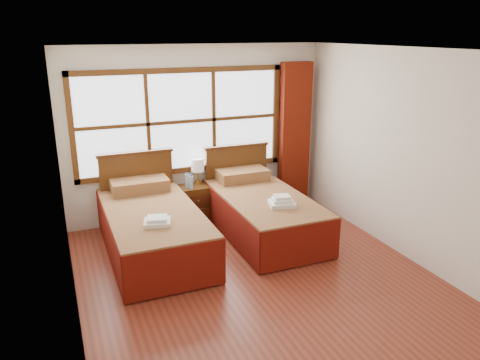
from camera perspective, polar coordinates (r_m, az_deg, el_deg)
name	(u,v)px	position (r m, az deg, el deg)	size (l,w,h in m)	color
floor	(258,279)	(5.62, 2.18, -11.93)	(4.50, 4.50, 0.00)	maroon
ceiling	(261,49)	(4.88, 2.55, 15.62)	(4.50, 4.50, 0.00)	white
wall_back	(197,133)	(7.14, -5.23, 5.73)	(4.00, 4.00, 0.00)	silver
wall_left	(65,197)	(4.67, -20.58, -1.92)	(4.50, 4.50, 0.00)	silver
wall_right	(405,155)	(6.18, 19.48, 2.87)	(4.50, 4.50, 0.00)	silver
window	(181,122)	(7.00, -7.15, 7.09)	(3.16, 0.06, 1.56)	white
curtain	(295,135)	(7.66, 6.67, 5.51)	(0.50, 0.16, 2.30)	maroon
bed_left	(152,227)	(6.22, -10.66, -5.62)	(1.16, 2.24, 1.13)	#44210E
bed_right	(261,211)	(6.68, 2.62, -3.76)	(1.12, 2.16, 1.09)	#44210E
nightstand	(195,203)	(7.15, -5.56, -2.84)	(0.41, 0.41, 0.55)	#4F2D11
towels_left	(157,221)	(5.61, -10.06, -4.95)	(0.37, 0.34, 0.09)	white
towels_right	(282,201)	(6.18, 5.12, -2.63)	(0.39, 0.36, 0.14)	white
lamp	(198,166)	(7.13, -5.20, 1.76)	(0.20, 0.20, 0.39)	gold
bottle_near	(187,180)	(6.99, -6.48, -0.06)	(0.06, 0.06, 0.23)	#A1C1CF
bottle_far	(191,182)	(6.91, -5.98, -0.29)	(0.06, 0.06, 0.22)	#A1C1CF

